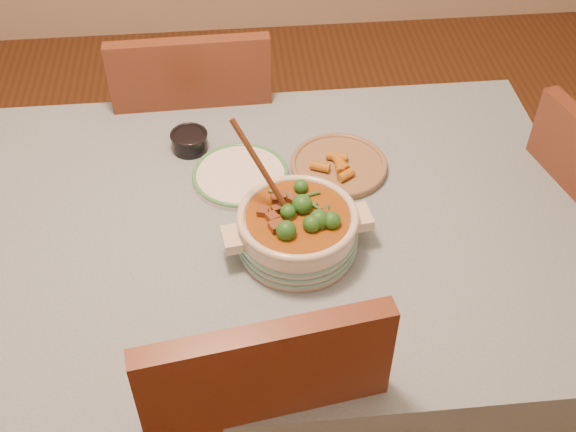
# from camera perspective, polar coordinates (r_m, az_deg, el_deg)

# --- Properties ---
(floor) EXTENTS (4.50, 4.50, 0.00)m
(floor) POSITION_cam_1_polar(r_m,az_deg,el_deg) (2.34, -2.96, -13.90)
(floor) COLOR #4F2916
(floor) RESTS_ON ground
(dining_table) EXTENTS (1.68, 1.08, 0.76)m
(dining_table) POSITION_cam_1_polar(r_m,az_deg,el_deg) (1.81, -3.72, -2.72)
(dining_table) COLOR brown
(dining_table) RESTS_ON floor
(stew_casserole) EXTENTS (0.35, 0.30, 0.33)m
(stew_casserole) POSITION_cam_1_polar(r_m,az_deg,el_deg) (1.63, 0.75, -0.91)
(stew_casserole) COLOR beige
(stew_casserole) RESTS_ON dining_table
(white_plate) EXTENTS (0.29, 0.29, 0.02)m
(white_plate) POSITION_cam_1_polar(r_m,az_deg,el_deg) (1.85, -3.78, 3.24)
(white_plate) COLOR white
(white_plate) RESTS_ON dining_table
(condiment_bowl) EXTENTS (0.12, 0.12, 0.05)m
(condiment_bowl) POSITION_cam_1_polar(r_m,az_deg,el_deg) (1.95, -7.80, 5.97)
(condiment_bowl) COLOR black
(condiment_bowl) RESTS_ON dining_table
(fried_plate) EXTENTS (0.31, 0.31, 0.04)m
(fried_plate) POSITION_cam_1_polar(r_m,az_deg,el_deg) (1.88, 4.03, 4.11)
(fried_plate) COLOR olive
(fried_plate) RESTS_ON dining_table
(chair_far) EXTENTS (0.46, 0.46, 0.97)m
(chair_far) POSITION_cam_1_polar(r_m,az_deg,el_deg) (2.35, -7.10, 6.21)
(chair_far) COLOR brown
(chair_far) RESTS_ON floor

